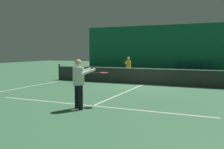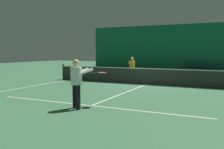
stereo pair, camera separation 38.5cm
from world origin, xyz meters
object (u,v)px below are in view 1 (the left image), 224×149
Objects in this scene: courtside_chair_4 at (205,65)px; tennis_ball at (125,90)px; courtside_chair_2 at (190,65)px; tennis_net at (144,76)px; player_far at (128,66)px; player_near at (80,80)px; courtside_chair_0 at (176,65)px; courtside_chair_5 at (212,65)px; courtside_chair_3 at (197,65)px; courtside_chair_1 at (183,65)px.

courtside_chair_4 is 12.73× the size of tennis_ball.
courtside_chair_2 is 1.47m from courtside_chair_4.
tennis_net is 3.07m from player_far.
player_near reaches higher than player_far.
tennis_net reaches higher than tennis_ball.
player_far is at bearing 108.02° from tennis_ball.
courtside_chair_2 is at bearing 85.84° from tennis_ball.
tennis_net is 7.00m from player_near.
tennis_ball is at bearing 30.80° from player_near.
courtside_chair_0 and courtside_chair_5 have the same top height.
player_near is at bearing 0.50° from courtside_chair_0.
player_far is 1.83× the size of courtside_chair_3.
courtside_chair_1 and courtside_chair_4 have the same top height.
player_far is 12.38m from courtside_chair_4.
courtside_chair_2 is (0.74, 0.00, 0.00)m from courtside_chair_1.
player_near is 1.97× the size of courtside_chair_1.
courtside_chair_2 is 2.21m from courtside_chair_5.
tennis_net is at bearing 28.20° from player_far.
tennis_ball is at bearing 9.04° from player_far.
courtside_chair_0 is at bearing -90.00° from courtside_chair_5.
courtside_chair_5 is (0.74, 0.00, 0.00)m from courtside_chair_4.
player_near reaches higher than courtside_chair_2.
courtside_chair_2 is at bearing 90.00° from courtside_chair_1.
player_far reaches higher than courtside_chair_2.
courtside_chair_0 is (1.48, 11.55, -0.41)m from player_far.
courtside_chair_1 reaches higher than tennis_ball.
courtside_chair_2 is (1.47, 0.00, 0.00)m from courtside_chair_0.
player_far is 1.83× the size of courtside_chair_2.
courtside_chair_1 and courtside_chair_3 have the same top height.
courtside_chair_2 is 0.74m from courtside_chair_3.
courtside_chair_1 is at bearing 30.19° from player_near.
player_near is 1.08× the size of player_far.
courtside_chair_4 is (2.58, 13.98, -0.03)m from tennis_net.
tennis_net is 14.29× the size of courtside_chair_0.
courtside_chair_5 is (3.68, 0.00, 0.00)m from courtside_chair_0.
courtside_chair_5 is 17.21m from tennis_ball.
courtside_chair_3 and courtside_chair_5 have the same top height.
courtside_chair_1 is 1.47m from courtside_chair_3.
courtside_chair_3 is (2.21, 0.00, 0.00)m from courtside_chair_0.
player_near is at bearing -5.52° from courtside_chair_3.
tennis_ball is at bearing -4.16° from courtside_chair_2.
player_near is 20.97m from courtside_chair_0.
tennis_net is 14.02m from courtside_chair_2.
tennis_net reaches higher than courtside_chair_3.
tennis_net is 14.29× the size of courtside_chair_3.
tennis_net is at bearing -13.35° from courtside_chair_5.
courtside_chair_1 is 16.87m from tennis_ball.
tennis_net is at bearing -10.47° from courtside_chair_4.
player_far is 1.83× the size of courtside_chair_4.
courtside_chair_0 is 1.00× the size of courtside_chair_2.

